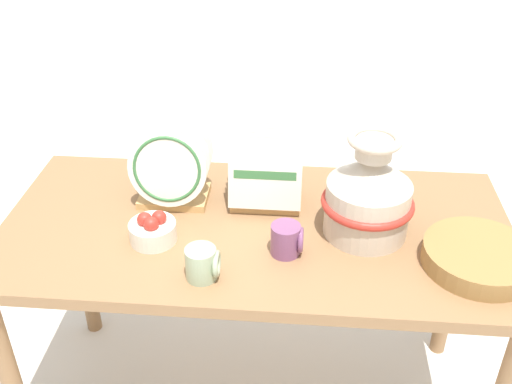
% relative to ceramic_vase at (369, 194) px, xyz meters
% --- Properties ---
extents(display_table, '(1.44, 0.69, 0.75)m').
position_rel_ceramic_vase_xyz_m(display_table, '(-0.30, 0.01, -0.22)').
color(display_table, olive).
rests_on(display_table, ground_plane).
extents(ceramic_vase, '(0.25, 0.25, 0.30)m').
position_rel_ceramic_vase_xyz_m(ceramic_vase, '(0.00, 0.00, 0.00)').
color(ceramic_vase, beige).
rests_on(ceramic_vase, display_table).
extents(dish_rack_round_plates, '(0.23, 0.17, 0.25)m').
position_rel_ceramic_vase_xyz_m(dish_rack_round_plates, '(-0.56, 0.11, -0.03)').
color(dish_rack_round_plates, tan).
rests_on(dish_rack_round_plates, display_table).
extents(dish_rack_square_plates, '(0.21, 0.17, 0.23)m').
position_rel_ceramic_vase_xyz_m(dish_rack_square_plates, '(-0.28, 0.13, -0.03)').
color(dish_rack_square_plates, tan).
rests_on(dish_rack_square_plates, display_table).
extents(wicker_charger_stack, '(0.29, 0.29, 0.05)m').
position_rel_ceramic_vase_xyz_m(wicker_charger_stack, '(0.28, -0.12, -0.10)').
color(wicker_charger_stack, olive).
rests_on(wicker_charger_stack, display_table).
extents(mug_sage_glaze, '(0.09, 0.08, 0.09)m').
position_rel_ceramic_vase_xyz_m(mug_sage_glaze, '(-0.41, -0.23, -0.08)').
color(mug_sage_glaze, '#9EB28E').
rests_on(mug_sage_glaze, display_table).
extents(mug_plum_glaze, '(0.09, 0.08, 0.09)m').
position_rel_ceramic_vase_xyz_m(mug_plum_glaze, '(-0.21, -0.11, -0.08)').
color(mug_plum_glaze, '#7A4770').
rests_on(mug_plum_glaze, display_table).
extents(fruit_bowl, '(0.13, 0.13, 0.09)m').
position_rel_ceramic_vase_xyz_m(fruit_bowl, '(-0.57, -0.09, -0.09)').
color(fruit_bowl, silver).
rests_on(fruit_bowl, display_table).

